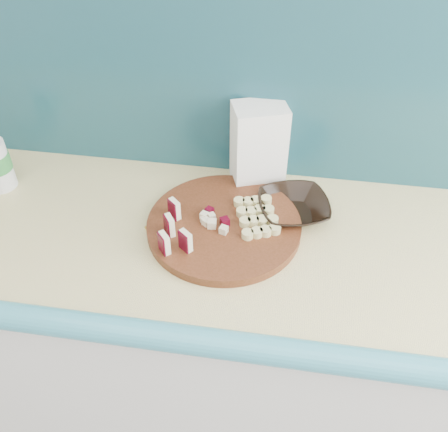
% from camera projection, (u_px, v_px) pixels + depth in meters
% --- Properties ---
extents(kitchen_counter, '(2.20, 0.63, 0.91)m').
position_uv_depth(kitchen_counter, '(257.00, 348.00, 1.51)').
color(kitchen_counter, white).
rests_on(kitchen_counter, ground).
extents(backsplash, '(2.20, 0.02, 0.50)m').
position_uv_depth(backsplash, '(281.00, 91.00, 1.25)').
color(backsplash, teal).
rests_on(backsplash, kitchen_counter).
extents(cutting_board, '(0.48, 0.48, 0.02)m').
position_uv_depth(cutting_board, '(224.00, 226.00, 1.23)').
color(cutting_board, '#3F200D').
rests_on(cutting_board, kitchen_counter).
extents(apple_wedges, '(0.08, 0.15, 0.05)m').
position_uv_depth(apple_wedges, '(173.00, 229.00, 1.16)').
color(apple_wedges, '#F3EAC3').
rests_on(apple_wedges, cutting_board).
extents(apple_chunks, '(0.06, 0.06, 0.02)m').
position_uv_depth(apple_chunks, '(215.00, 220.00, 1.21)').
color(apple_chunks, beige).
rests_on(apple_chunks, cutting_board).
extents(banana_slices, '(0.13, 0.16, 0.02)m').
position_uv_depth(banana_slices, '(257.00, 216.00, 1.22)').
color(banana_slices, '#CFC67E').
rests_on(banana_slices, cutting_board).
extents(brown_bowl, '(0.22, 0.22, 0.04)m').
position_uv_depth(brown_bowl, '(293.00, 208.00, 1.26)').
color(brown_bowl, black).
rests_on(brown_bowl, kitchen_counter).
extents(flour_bag, '(0.16, 0.14, 0.23)m').
position_uv_depth(flour_bag, '(258.00, 145.00, 1.30)').
color(flour_bag, white).
rests_on(flour_bag, kitchen_counter).
extents(banana_peel, '(0.24, 0.21, 0.01)m').
position_uv_depth(banana_peel, '(202.00, 219.00, 1.26)').
color(banana_peel, gold).
rests_on(banana_peel, kitchen_counter).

